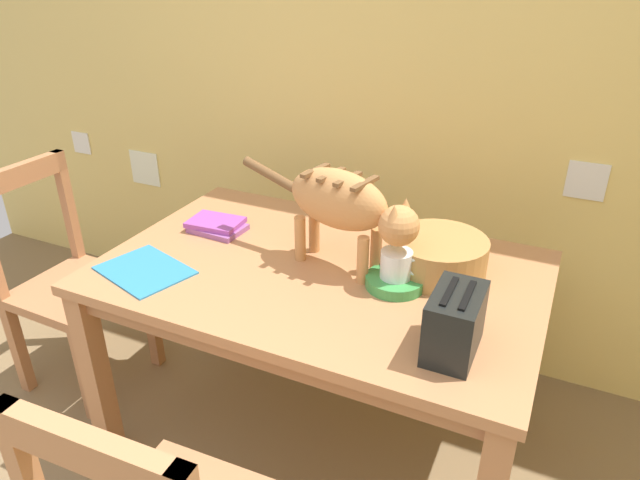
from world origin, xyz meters
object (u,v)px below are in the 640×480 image
(dining_table, at_px, (320,290))
(magazine, at_px, (145,270))
(cat, at_px, (346,205))
(wicker_basket, at_px, (439,255))
(coffee_mug, at_px, (397,264))
(saucer_bowl, at_px, (395,281))
(wooden_chair_near, at_px, (69,283))
(book_stack, at_px, (217,226))
(toaster, at_px, (455,323))

(dining_table, relative_size, magazine, 4.96)
(cat, relative_size, wicker_basket, 2.16)
(dining_table, relative_size, coffee_mug, 10.17)
(dining_table, relative_size, saucer_bowl, 7.77)
(wicker_basket, relative_size, wooden_chair_near, 0.32)
(cat, bearing_deg, saucer_bowl, 90.00)
(book_stack, bearing_deg, wicker_basket, 3.02)
(coffee_mug, height_order, magazine, coffee_mug)
(saucer_bowl, bearing_deg, wicker_basket, 56.28)
(toaster, bearing_deg, wooden_chair_near, 174.28)
(saucer_bowl, xyz_separation_m, wooden_chair_near, (-1.34, -0.08, -0.30))
(saucer_bowl, height_order, wicker_basket, wicker_basket)
(dining_table, relative_size, book_stack, 6.70)
(saucer_bowl, distance_m, wooden_chair_near, 1.37)
(magazine, bearing_deg, saucer_bowl, 35.50)
(saucer_bowl, bearing_deg, cat, 168.38)
(dining_table, distance_m, magazine, 0.57)
(cat, distance_m, book_stack, 0.57)
(cat, height_order, wicker_basket, cat)
(magazine, distance_m, book_stack, 0.35)
(dining_table, height_order, toaster, toaster)
(toaster, bearing_deg, dining_table, 153.20)
(magazine, bearing_deg, cat, 43.88)
(toaster, relative_size, wooden_chair_near, 0.21)
(coffee_mug, distance_m, toaster, 0.33)
(magazine, height_order, toaster, toaster)
(toaster, bearing_deg, book_stack, 160.42)
(magazine, bearing_deg, toaster, 17.80)
(coffee_mug, xyz_separation_m, book_stack, (-0.72, 0.10, -0.06))
(saucer_bowl, bearing_deg, toaster, -45.88)
(magazine, distance_m, wicker_basket, 0.93)
(book_stack, xyz_separation_m, wicker_basket, (0.81, 0.04, 0.04))
(dining_table, bearing_deg, cat, 22.39)
(dining_table, height_order, wicker_basket, wicker_basket)
(saucer_bowl, distance_m, book_stack, 0.72)
(wicker_basket, bearing_deg, toaster, -70.06)
(wicker_basket, relative_size, toaster, 1.51)
(coffee_mug, bearing_deg, book_stack, 172.23)
(cat, relative_size, coffee_mug, 4.74)
(dining_table, distance_m, cat, 0.32)
(coffee_mug, height_order, wicker_basket, coffee_mug)
(magazine, relative_size, book_stack, 1.35)
(cat, height_order, coffee_mug, cat)
(coffee_mug, bearing_deg, dining_table, 178.37)
(wooden_chair_near, bearing_deg, magazine, 75.23)
(cat, xyz_separation_m, book_stack, (-0.53, 0.06, -0.20))
(dining_table, bearing_deg, wicker_basket, 20.87)
(dining_table, xyz_separation_m, toaster, (0.49, -0.25, 0.17))
(dining_table, relative_size, wicker_basket, 4.63)
(wicker_basket, bearing_deg, cat, -159.54)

